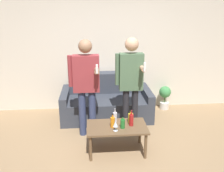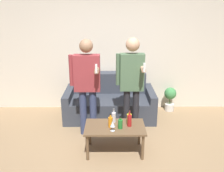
# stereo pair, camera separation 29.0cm
# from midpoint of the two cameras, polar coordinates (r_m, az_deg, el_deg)

# --- Properties ---
(ground_plane) EXTENTS (16.00, 16.00, 0.00)m
(ground_plane) POSITION_cam_midpoint_polar(r_m,az_deg,el_deg) (3.84, -1.51, -16.89)
(ground_plane) COLOR #997A56
(wall_back) EXTENTS (8.00, 0.06, 2.70)m
(wall_back) POSITION_cam_midpoint_polar(r_m,az_deg,el_deg) (5.30, -2.96, 8.85)
(wall_back) COLOR beige
(wall_back) RESTS_ON ground_plane
(couch) EXTENTS (1.78, 0.94, 0.85)m
(couch) POSITION_cam_midpoint_polar(r_m,az_deg,el_deg) (5.13, -2.95, -3.65)
(couch) COLOR #383D47
(couch) RESTS_ON ground_plane
(coffee_table) EXTENTS (0.92, 0.54, 0.44)m
(coffee_table) POSITION_cam_midpoint_polar(r_m,az_deg,el_deg) (3.87, -1.05, -9.88)
(coffee_table) COLOR brown
(coffee_table) RESTS_ON ground_plane
(bottle_orange) EXTENTS (0.08, 0.08, 0.20)m
(bottle_orange) POSITION_cam_midpoint_polar(r_m,az_deg,el_deg) (3.93, 2.15, -7.28)
(bottle_orange) COLOR yellow
(bottle_orange) RESTS_ON coffee_table
(bottle_green) EXTENTS (0.06, 0.06, 0.22)m
(bottle_green) POSITION_cam_midpoint_polar(r_m,az_deg,el_deg) (3.94, -1.43, -7.09)
(bottle_green) COLOR silver
(bottle_green) RESTS_ON coffee_table
(bottle_dark) EXTENTS (0.07, 0.07, 0.22)m
(bottle_dark) POSITION_cam_midpoint_polar(r_m,az_deg,el_deg) (3.78, -2.06, -8.22)
(bottle_dark) COLOR orange
(bottle_dark) RESTS_ON coffee_table
(bottle_yellow) EXTENTS (0.07, 0.07, 0.19)m
(bottle_yellow) POSITION_cam_midpoint_polar(r_m,az_deg,el_deg) (3.76, 0.23, -8.57)
(bottle_yellow) COLOR #23752D
(bottle_yellow) RESTS_ON coffee_table
(bottle_red) EXTENTS (0.07, 0.07, 0.25)m
(bottle_red) POSITION_cam_midpoint_polar(r_m,az_deg,el_deg) (3.83, 2.26, -7.70)
(bottle_red) COLOR #B21E1E
(bottle_red) RESTS_ON coffee_table
(wine_glass_near) EXTENTS (0.07, 0.07, 0.16)m
(wine_glass_near) POSITION_cam_midpoint_polar(r_m,az_deg,el_deg) (3.67, -1.49, -8.75)
(wine_glass_near) COLOR silver
(wine_glass_near) RESTS_ON coffee_table
(person_standing_left) EXTENTS (0.51, 0.44, 1.68)m
(person_standing_left) POSITION_cam_midpoint_polar(r_m,az_deg,el_deg) (4.18, -7.95, 1.11)
(person_standing_left) COLOR navy
(person_standing_left) RESTS_ON ground_plane
(person_standing_right) EXTENTS (0.47, 0.43, 1.71)m
(person_standing_right) POSITION_cam_midpoint_polar(r_m,az_deg,el_deg) (4.18, 2.32, 1.73)
(person_standing_right) COLOR #232328
(person_standing_right) RESTS_ON ground_plane
(potted_plant) EXTENTS (0.25, 0.25, 0.52)m
(potted_plant) POSITION_cam_midpoint_polar(r_m,az_deg,el_deg) (5.54, 10.52, -2.19)
(potted_plant) COLOR silver
(potted_plant) RESTS_ON ground_plane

